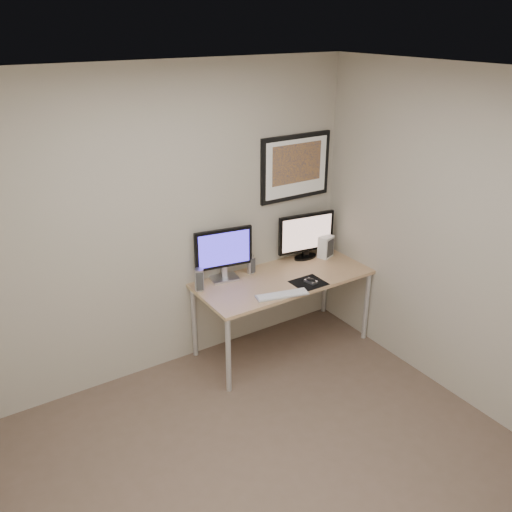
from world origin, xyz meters
The scene contains 12 objects.
floor centered at (0.00, 0.00, 0.00)m, with size 3.60×3.60×0.00m, color brown.
room centered at (0.00, 0.45, 1.64)m, with size 3.60×3.60×3.60m.
desk centered at (1.00, 1.35, 0.66)m, with size 1.60×0.70×0.73m.
framed_art centered at (1.35, 1.68, 1.62)m, with size 0.75×0.04×0.60m.
monitor_large centered at (0.53, 1.60, 0.99)m, with size 0.52×0.20×0.48m.
monitor_tv centered at (1.43, 1.58, 0.97)m, with size 0.57×0.17×0.45m.
speaker_left centered at (0.25, 1.53, 0.83)m, with size 0.08×0.08×0.20m, color #B9B9BE.
speaker_right centered at (0.80, 1.59, 0.81)m, with size 0.07×0.07×0.17m, color #B9B9BE.
keyboard centered at (0.79, 1.07, 0.74)m, with size 0.45×0.12×0.02m, color silver.
mousepad centered at (1.12, 1.13, 0.73)m, with size 0.28×0.25×0.00m, color black.
mouse centered at (1.14, 1.13, 0.75)m, with size 0.06×0.11×0.04m, color black.
fan_unit centered at (1.61, 1.50, 0.84)m, with size 0.14×0.10×0.21m, color silver.
Camera 1 is at (-1.57, -2.21, 2.89)m, focal length 38.00 mm.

